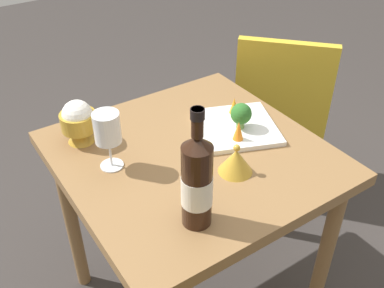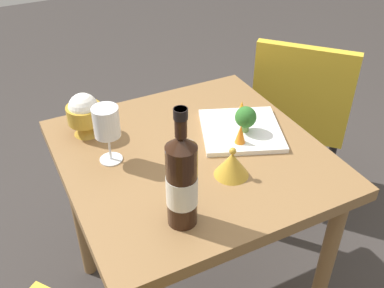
% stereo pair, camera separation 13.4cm
% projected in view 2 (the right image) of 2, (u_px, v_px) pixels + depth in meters
% --- Properties ---
extents(dining_table, '(0.77, 0.77, 0.73)m').
position_uv_depth(dining_table, '(192.00, 178.00, 1.42)').
color(dining_table, olive).
rests_on(dining_table, ground_plane).
extents(chair_by_wall, '(0.57, 0.57, 0.85)m').
position_uv_depth(chair_by_wall, '(300.00, 109.00, 1.95)').
color(chair_by_wall, gold).
rests_on(chair_by_wall, ground_plane).
extents(wine_bottle, '(0.08, 0.08, 0.33)m').
position_uv_depth(wine_bottle, '(182.00, 181.00, 1.05)').
color(wine_bottle, black).
rests_on(wine_bottle, dining_table).
extents(wine_glass, '(0.08, 0.08, 0.18)m').
position_uv_depth(wine_glass, '(106.00, 123.00, 1.25)').
color(wine_glass, white).
rests_on(wine_glass, dining_table).
extents(rice_bowl, '(0.11, 0.11, 0.14)m').
position_uv_depth(rice_bowl, '(84.00, 114.00, 1.40)').
color(rice_bowl, gold).
rests_on(rice_bowl, dining_table).
extents(rice_bowl_lid, '(0.10, 0.10, 0.09)m').
position_uv_depth(rice_bowl_lid, '(232.00, 164.00, 1.25)').
color(rice_bowl_lid, gold).
rests_on(rice_bowl_lid, dining_table).
extents(serving_plate, '(0.32, 0.32, 0.02)m').
position_uv_depth(serving_plate, '(241.00, 130.00, 1.44)').
color(serving_plate, white).
rests_on(serving_plate, dining_table).
extents(broccoli_floret, '(0.07, 0.07, 0.09)m').
position_uv_depth(broccoli_floret, '(246.00, 118.00, 1.40)').
color(broccoli_floret, '#729E4C').
rests_on(broccoli_floret, serving_plate).
extents(carrot_garnish_left, '(0.03, 0.03, 0.06)m').
position_uv_depth(carrot_garnish_left, '(242.00, 108.00, 1.48)').
color(carrot_garnish_left, orange).
rests_on(carrot_garnish_left, serving_plate).
extents(carrot_garnish_right, '(0.03, 0.03, 0.06)m').
position_uv_depth(carrot_garnish_right, '(240.00, 134.00, 1.36)').
color(carrot_garnish_right, orange).
rests_on(carrot_garnish_right, serving_plate).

